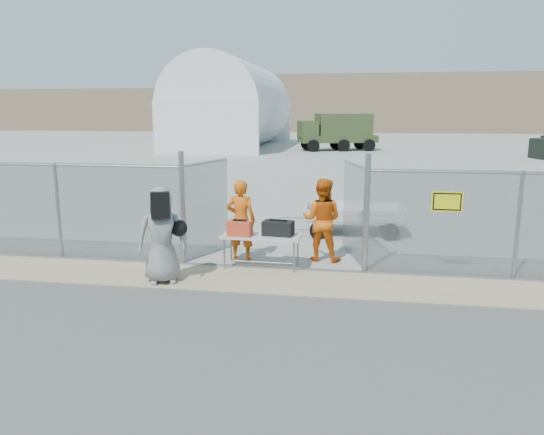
% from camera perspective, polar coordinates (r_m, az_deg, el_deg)
% --- Properties ---
extents(ground, '(160.00, 160.00, 0.00)m').
position_cam_1_polar(ground, '(9.80, -1.93, -8.62)').
color(ground, '#4D4C4C').
extents(tarmac_inside, '(160.00, 80.00, 0.01)m').
position_cam_1_polar(tarmac_inside, '(51.17, 7.39, 7.56)').
color(tarmac_inside, '#999A8F').
rests_on(tarmac_inside, ground).
extents(dirt_strip, '(44.00, 1.60, 0.01)m').
position_cam_1_polar(dirt_strip, '(10.73, -0.88, -6.78)').
color(dirt_strip, tan).
rests_on(dirt_strip, ground).
extents(distant_hills, '(140.00, 6.00, 9.00)m').
position_cam_1_polar(distant_hills, '(87.09, 11.73, 11.93)').
color(distant_hills, '#7F684F').
rests_on(distant_hills, ground).
extents(chain_link_fence, '(40.00, 0.20, 2.20)m').
position_cam_1_polar(chain_link_fence, '(11.40, 0.00, -0.00)').
color(chain_link_fence, gray).
rests_on(chain_link_fence, ground).
extents(quonset_hangar, '(9.00, 18.00, 8.00)m').
position_cam_1_polar(quonset_hangar, '(50.44, -4.27, 12.11)').
color(quonset_hangar, white).
rests_on(quonset_hangar, ground).
extents(folding_table, '(1.72, 0.75, 0.72)m').
position_cam_1_polar(folding_table, '(11.53, -1.14, -3.65)').
color(folding_table, silver).
rests_on(folding_table, ground).
extents(orange_bag, '(0.51, 0.35, 0.32)m').
position_cam_1_polar(orange_bag, '(11.38, -3.49, -1.17)').
color(orange_bag, '#E54425').
rests_on(orange_bag, folding_table).
extents(black_duffel, '(0.68, 0.45, 0.31)m').
position_cam_1_polar(black_duffel, '(11.39, 0.67, -1.15)').
color(black_duffel, black).
rests_on(black_duffel, folding_table).
extents(security_worker_left, '(0.71, 0.49, 1.85)m').
position_cam_1_polar(security_worker_left, '(12.02, -3.36, -0.29)').
color(security_worker_left, '#DA580C').
rests_on(security_worker_left, ground).
extents(security_worker_right, '(1.01, 0.84, 1.88)m').
position_cam_1_polar(security_worker_right, '(11.99, 5.39, -0.26)').
color(security_worker_right, '#DA580C').
rests_on(security_worker_right, ground).
extents(visitor, '(1.10, 0.91, 1.92)m').
position_cam_1_polar(visitor, '(10.61, -11.81, -1.89)').
color(visitor, gray).
rests_on(visitor, ground).
extents(utility_trailer, '(3.54, 1.94, 0.84)m').
position_cam_1_polar(utility_trailer, '(14.85, 8.74, -0.13)').
color(utility_trailer, silver).
rests_on(utility_trailer, ground).
extents(military_truck, '(6.96, 4.35, 3.11)m').
position_cam_1_polar(military_truck, '(46.19, 7.07, 9.09)').
color(military_truck, '#384A23').
rests_on(military_truck, ground).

